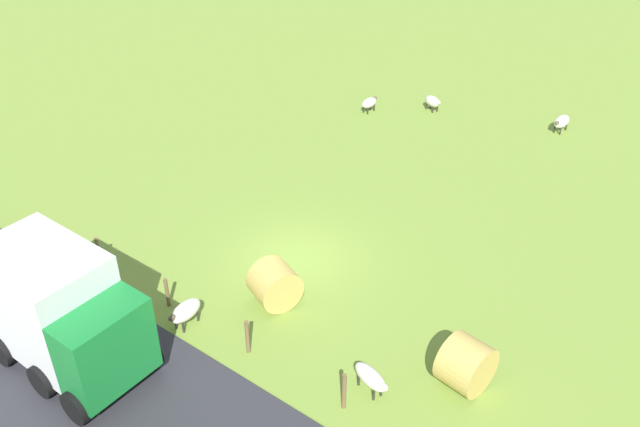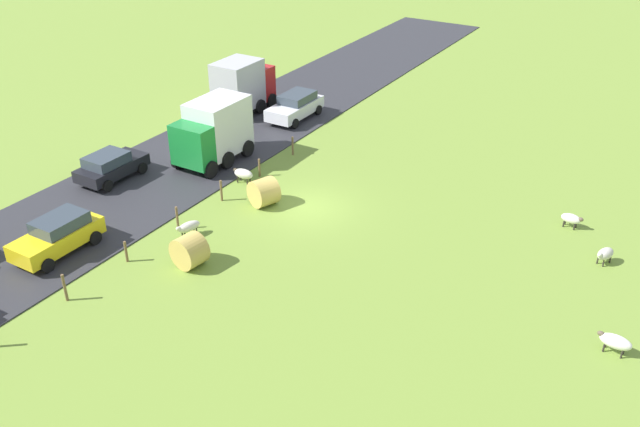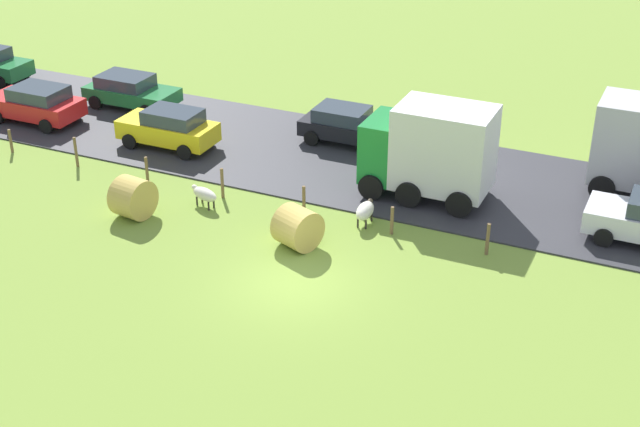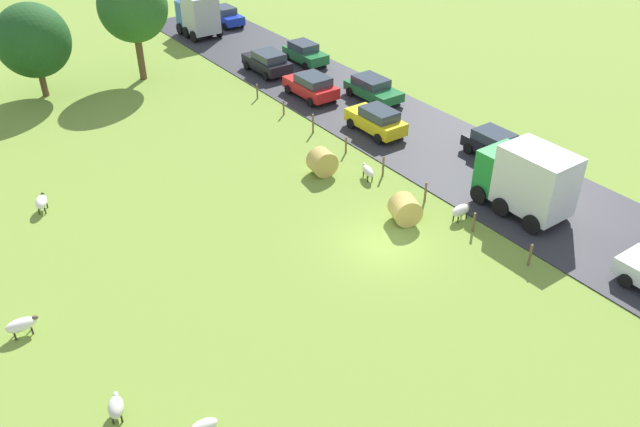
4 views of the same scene
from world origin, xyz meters
name	(u,v)px [view 1 (image 1 of 4)]	position (x,y,z in m)	size (l,w,h in m)	color
ground_plane	(296,260)	(0.00, 0.00, 0.00)	(160.00, 160.00, 0.00)	olive
sheep_0	(371,377)	(3.34, 5.27, 0.49)	(0.78, 1.30, 0.73)	silver
sheep_1	(433,101)	(-13.91, -2.40, 0.49)	(0.84, 1.09, 0.75)	beige
sheep_2	(562,122)	(-15.42, 3.62, 0.51)	(1.27, 0.61, 0.78)	white
sheep_4	(185,311)	(4.51, -0.58, 0.53)	(1.25, 0.59, 0.81)	silver
sheep_5	(369,103)	(-11.89, -4.84, 0.48)	(1.08, 0.56, 0.72)	silver
hay_bale_0	(275,284)	(2.10, 0.88, 0.71)	(1.43, 1.43, 1.18)	tan
hay_bale_1	(466,364)	(1.62, 7.16, 0.74)	(1.48, 1.48, 1.10)	tan
fence_post_0	(99,252)	(4.23, -5.05, 0.57)	(0.12, 0.12, 1.15)	brown
fence_post_1	(167,292)	(4.23, -1.69, 0.52)	(0.12, 0.12, 1.04)	brown
fence_post_2	(247,337)	(4.23, 1.67, 0.57)	(0.12, 0.12, 1.15)	brown
fence_post_3	(344,391)	(4.23, 5.03, 0.60)	(0.12, 0.12, 1.19)	brown
truck_1	(61,311)	(7.52, -1.92, 1.93)	(2.64, 4.66, 3.56)	#197F33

